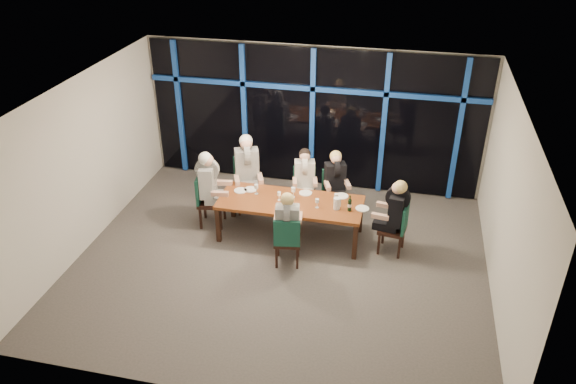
% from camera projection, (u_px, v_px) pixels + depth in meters
% --- Properties ---
extents(room, '(7.04, 7.00, 3.02)m').
position_uv_depth(room, '(280.00, 156.00, 8.77)').
color(room, '#5D5752').
rests_on(room, ground).
extents(window_wall, '(6.86, 0.43, 2.94)m').
position_uv_depth(window_wall, '(313.00, 116.00, 11.50)').
color(window_wall, black).
rests_on(window_wall, ground).
extents(dining_table, '(2.60, 1.00, 0.75)m').
position_uv_depth(dining_table, '(290.00, 204.00, 10.11)').
color(dining_table, brown).
rests_on(dining_table, ground).
extents(chair_far_left, '(0.66, 0.66, 1.09)m').
position_uv_depth(chair_far_left, '(247.00, 180.00, 11.08)').
color(chair_far_left, black).
rests_on(chair_far_left, ground).
extents(chair_far_mid, '(0.52, 0.52, 0.93)m').
position_uv_depth(chair_far_mid, '(304.00, 187.00, 11.00)').
color(chair_far_mid, black).
rests_on(chair_far_mid, ground).
extents(chair_far_right, '(0.56, 0.56, 0.94)m').
position_uv_depth(chair_far_right, '(334.00, 190.00, 10.90)').
color(chair_far_right, black).
rests_on(chair_far_right, ground).
extents(chair_end_left, '(0.54, 0.54, 1.03)m').
position_uv_depth(chair_end_left, '(207.00, 197.00, 10.55)').
color(chair_end_left, black).
rests_on(chair_end_left, ground).
extents(chair_end_right, '(0.51, 0.51, 0.97)m').
position_uv_depth(chair_end_right, '(398.00, 226.00, 9.75)').
color(chair_end_right, black).
rests_on(chair_end_right, ground).
extents(chair_near_mid, '(0.51, 0.51, 0.95)m').
position_uv_depth(chair_near_mid, '(287.00, 239.00, 9.41)').
color(chair_near_mid, black).
rests_on(chair_near_mid, ground).
extents(diner_far_left, '(0.67, 0.74, 1.06)m').
position_uv_depth(diner_far_left, '(247.00, 163.00, 10.79)').
color(diner_far_left, black).
rests_on(diner_far_left, ground).
extents(diner_far_mid, '(0.52, 0.63, 0.91)m').
position_uv_depth(diner_far_mid, '(305.00, 172.00, 10.75)').
color(diner_far_mid, silver).
rests_on(diner_far_mid, ground).
extents(diner_far_right, '(0.57, 0.64, 0.91)m').
position_uv_depth(diner_far_right, '(335.00, 175.00, 10.65)').
color(diner_far_right, black).
rests_on(diner_far_right, ground).
extents(diner_end_left, '(0.67, 0.55, 1.01)m').
position_uv_depth(diner_end_left, '(210.00, 179.00, 10.34)').
color(diner_end_left, black).
rests_on(diner_end_left, ground).
extents(diner_end_right, '(0.64, 0.52, 0.95)m').
position_uv_depth(diner_end_right, '(395.00, 206.00, 9.59)').
color(diner_end_right, black).
rests_on(diner_end_right, ground).
extents(diner_near_mid, '(0.51, 0.63, 0.93)m').
position_uv_depth(diner_near_mid, '(288.00, 217.00, 9.30)').
color(diner_near_mid, black).
rests_on(diner_near_mid, ground).
extents(plate_far_left, '(0.24, 0.24, 0.01)m').
position_uv_depth(plate_far_left, '(251.00, 189.00, 10.44)').
color(plate_far_left, white).
rests_on(plate_far_left, dining_table).
extents(plate_far_mid, '(0.24, 0.24, 0.01)m').
position_uv_depth(plate_far_mid, '(306.00, 193.00, 10.33)').
color(plate_far_mid, white).
rests_on(plate_far_mid, dining_table).
extents(plate_far_right, '(0.24, 0.24, 0.01)m').
position_uv_depth(plate_far_right, '(342.00, 196.00, 10.23)').
color(plate_far_right, white).
rests_on(plate_far_right, dining_table).
extents(plate_end_left, '(0.24, 0.24, 0.01)m').
position_uv_depth(plate_end_left, '(241.00, 191.00, 10.41)').
color(plate_end_left, white).
rests_on(plate_end_left, dining_table).
extents(plate_end_right, '(0.24, 0.24, 0.01)m').
position_uv_depth(plate_end_right, '(362.00, 208.00, 9.85)').
color(plate_end_right, white).
rests_on(plate_end_right, dining_table).
extents(plate_near_mid, '(0.24, 0.24, 0.01)m').
position_uv_depth(plate_near_mid, '(290.00, 208.00, 9.86)').
color(plate_near_mid, white).
rests_on(plate_near_mid, dining_table).
extents(wine_bottle, '(0.07, 0.07, 0.30)m').
position_uv_depth(wine_bottle, '(350.00, 205.00, 9.74)').
color(wine_bottle, black).
rests_on(wine_bottle, dining_table).
extents(water_pitcher, '(0.13, 0.12, 0.21)m').
position_uv_depth(water_pitcher, '(337.00, 204.00, 9.80)').
color(water_pitcher, silver).
rests_on(water_pitcher, dining_table).
extents(tea_light, '(0.06, 0.06, 0.03)m').
position_uv_depth(tea_light, '(285.00, 208.00, 9.84)').
color(tea_light, '#F1A348').
rests_on(tea_light, dining_table).
extents(wine_glass_a, '(0.07, 0.07, 0.17)m').
position_uv_depth(wine_glass_a, '(279.00, 194.00, 10.05)').
color(wine_glass_a, silver).
rests_on(wine_glass_a, dining_table).
extents(wine_glass_b, '(0.08, 0.08, 0.20)m').
position_uv_depth(wine_glass_b, '(293.00, 190.00, 10.14)').
color(wine_glass_b, silver).
rests_on(wine_glass_b, dining_table).
extents(wine_glass_c, '(0.07, 0.07, 0.17)m').
position_uv_depth(wine_glass_c, '(317.00, 201.00, 9.83)').
color(wine_glass_c, silver).
rests_on(wine_glass_c, dining_table).
extents(wine_glass_d, '(0.07, 0.07, 0.19)m').
position_uv_depth(wine_glass_d, '(256.00, 187.00, 10.25)').
color(wine_glass_d, silver).
rests_on(wine_glass_d, dining_table).
extents(wine_glass_e, '(0.07, 0.07, 0.18)m').
position_uv_depth(wine_glass_e, '(336.00, 196.00, 9.97)').
color(wine_glass_e, silver).
rests_on(wine_glass_e, dining_table).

